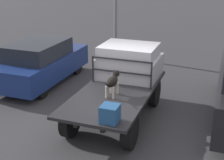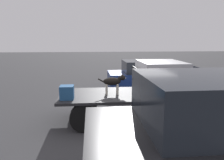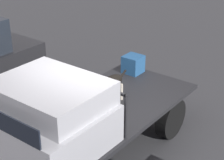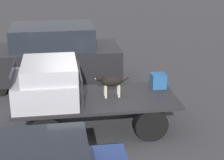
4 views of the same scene
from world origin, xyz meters
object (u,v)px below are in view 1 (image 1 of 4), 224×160
flatbed_truck (116,98)px  dog (113,81)px  parked_sedan (41,62)px  cargo_crate (110,114)px

flatbed_truck → dog: bearing=-175.9°
dog → flatbed_truck: bearing=13.5°
flatbed_truck → dog: (-0.38, -0.03, 0.66)m
dog → parked_sedan: size_ratio=0.22×
flatbed_truck → parked_sedan: 4.02m
flatbed_truck → dog: 0.76m
flatbed_truck → parked_sedan: size_ratio=1.00×
flatbed_truck → parked_sedan: parked_sedan is taller
dog → parked_sedan: 4.25m
cargo_crate → parked_sedan: parked_sedan is taller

